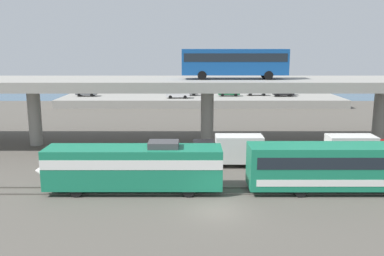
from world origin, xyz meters
TOP-DOWN VIEW (x-y plane):
  - ground_plane at (0.00, 0.00)m, footprint 260.00×260.00m
  - rail_strip_near at (0.00, 3.22)m, footprint 110.00×0.12m
  - rail_strip_far at (0.00, 4.78)m, footprint 110.00×0.12m
  - train_locomotive at (-7.17, 4.00)m, footprint 15.06×3.04m
  - highway_overpass at (0.00, 20.00)m, footprint 96.00×10.51m
  - transit_bus_on_overpass at (3.07, 19.54)m, footprint 12.00×2.68m
  - service_truck_west at (1.93, 11.31)m, footprint 6.80×2.46m
  - service_truck_east at (14.68, 11.31)m, footprint 6.80×2.46m
  - pier_parking_lot at (0.00, 55.00)m, footprint 56.16×13.07m
  - parked_car_0 at (-23.27, 55.41)m, footprint 4.12×1.97m
  - parked_car_1 at (17.57, 57.47)m, footprint 4.24×1.97m
  - parked_car_2 at (5.69, 55.67)m, footprint 4.32×1.92m
  - parked_car_3 at (11.51, 56.76)m, footprint 4.46×1.87m
  - parked_car_4 at (-2.90, 56.85)m, footprint 4.61×1.96m
  - parked_car_5 at (-4.53, 52.25)m, footprint 4.62×1.95m
  - parked_car_6 at (16.80, 55.14)m, footprint 4.13×1.84m
  - harbor_water at (0.00, 78.00)m, footprint 140.00×36.00m

SIDE VIEW (x-z plane):
  - ground_plane at x=0.00m, z-range 0.00..0.00m
  - harbor_water at x=0.00m, z-range 0.00..0.01m
  - rail_strip_near at x=0.00m, z-range 0.00..0.12m
  - rail_strip_far at x=0.00m, z-range 0.00..0.12m
  - pier_parking_lot at x=0.00m, z-range 0.00..1.58m
  - service_truck_west at x=1.93m, z-range 0.12..3.16m
  - service_truck_east at x=14.68m, z-range 0.12..3.16m
  - train_locomotive at x=-7.17m, z-range 0.10..4.28m
  - parked_car_6 at x=16.80m, z-range 1.60..3.10m
  - parked_car_0 at x=-23.27m, z-range 1.60..3.10m
  - parked_car_2 at x=5.69m, z-range 1.60..3.10m
  - parked_car_3 at x=11.51m, z-range 1.60..3.10m
  - parked_car_1 at x=17.57m, z-range 1.60..3.10m
  - parked_car_5 at x=-4.53m, z-range 1.60..3.10m
  - parked_car_4 at x=-2.90m, z-range 1.60..3.10m
  - highway_overpass at x=0.00m, z-range 3.13..11.02m
  - transit_bus_on_overpass at x=3.07m, z-range 8.25..11.65m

